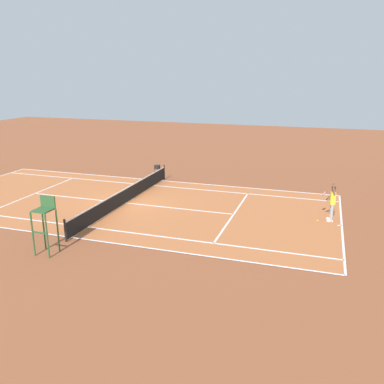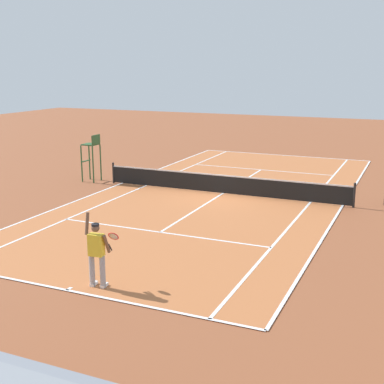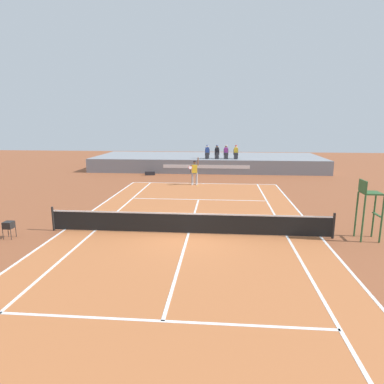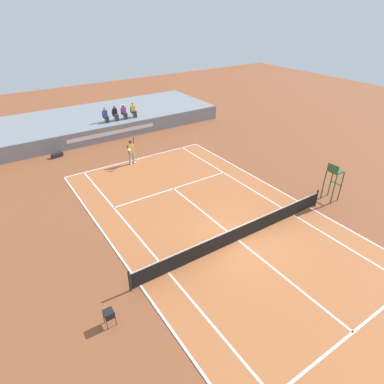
{
  "view_description": "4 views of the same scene",
  "coord_description": "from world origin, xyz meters",
  "px_view_note": "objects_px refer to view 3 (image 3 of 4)",
  "views": [
    {
      "loc": [
        20.35,
        10.69,
        7.27
      ],
      "look_at": [
        -0.19,
        3.98,
        1.0
      ],
      "focal_mm": 38.08,
      "sensor_mm": 36.0,
      "label": 1
    },
    {
      "loc": [
        -8.3,
        22.49,
        5.86
      ],
      "look_at": [
        -0.19,
        3.98,
        1.0
      ],
      "focal_mm": 49.17,
      "sensor_mm": 36.0,
      "label": 2
    },
    {
      "loc": [
        1.31,
        -13.51,
        4.69
      ],
      "look_at": [
        -0.19,
        3.98,
        1.0
      ],
      "focal_mm": 31.4,
      "sensor_mm": 36.0,
      "label": 3
    },
    {
      "loc": [
        -9.22,
        -9.56,
        10.53
      ],
      "look_at": [
        -0.19,
        3.98,
        1.0
      ],
      "focal_mm": 30.6,
      "sensor_mm": 36.0,
      "label": 4
    }
  ],
  "objects_px": {
    "spectator_seated_0": "(207,152)",
    "spectator_seated_2": "(226,152)",
    "umpire_chair": "(368,202)",
    "equipment_bag": "(150,173)",
    "tennis_ball": "(198,186)",
    "spectator_seated_3": "(236,152)",
    "ball_hopper": "(9,225)",
    "spectator_seated_1": "(217,152)",
    "tennis_player": "(194,172)"
  },
  "relations": [
    {
      "from": "spectator_seated_3",
      "to": "equipment_bag",
      "type": "xyz_separation_m",
      "value": [
        -7.68,
        -2.22,
        -1.74
      ]
    },
    {
      "from": "spectator_seated_1",
      "to": "ball_hopper",
      "type": "distance_m",
      "value": 20.78
    },
    {
      "from": "spectator_seated_0",
      "to": "spectator_seated_3",
      "type": "height_order",
      "value": "same"
    },
    {
      "from": "spectator_seated_2",
      "to": "tennis_ball",
      "type": "bearing_deg",
      "value": -106.48
    },
    {
      "from": "tennis_ball",
      "to": "umpire_chair",
      "type": "xyz_separation_m",
      "value": [
        7.55,
        -10.72,
        1.52
      ]
    },
    {
      "from": "spectator_seated_3",
      "to": "tennis_player",
      "type": "xyz_separation_m",
      "value": [
        -3.34,
        -6.6,
        -0.9
      ]
    },
    {
      "from": "spectator_seated_0",
      "to": "spectator_seated_3",
      "type": "relative_size",
      "value": 1.0
    },
    {
      "from": "tennis_ball",
      "to": "spectator_seated_2",
      "type": "bearing_deg",
      "value": 73.52
    },
    {
      "from": "spectator_seated_3",
      "to": "equipment_bag",
      "type": "bearing_deg",
      "value": -163.89
    },
    {
      "from": "spectator_seated_1",
      "to": "equipment_bag",
      "type": "height_order",
      "value": "spectator_seated_1"
    },
    {
      "from": "spectator_seated_3",
      "to": "umpire_chair",
      "type": "bearing_deg",
      "value": -75.93
    },
    {
      "from": "umpire_chair",
      "to": "equipment_bag",
      "type": "height_order",
      "value": "umpire_chair"
    },
    {
      "from": "spectator_seated_2",
      "to": "umpire_chair",
      "type": "bearing_deg",
      "value": -73.22
    },
    {
      "from": "equipment_bag",
      "to": "tennis_ball",
      "type": "bearing_deg",
      "value": -47.22
    },
    {
      "from": "spectator_seated_0",
      "to": "spectator_seated_2",
      "type": "distance_m",
      "value": 1.75
    },
    {
      "from": "spectator_seated_2",
      "to": "equipment_bag",
      "type": "xyz_separation_m",
      "value": [
        -6.77,
        -2.22,
        -1.74
      ]
    },
    {
      "from": "tennis_player",
      "to": "spectator_seated_2",
      "type": "bearing_deg",
      "value": 69.82
    },
    {
      "from": "ball_hopper",
      "to": "spectator_seated_2",
      "type": "bearing_deg",
      "value": 64.57
    },
    {
      "from": "spectator_seated_2",
      "to": "tennis_player",
      "type": "distance_m",
      "value": 7.09
    },
    {
      "from": "tennis_player",
      "to": "umpire_chair",
      "type": "distance_m",
      "value": 13.8
    },
    {
      "from": "spectator_seated_1",
      "to": "spectator_seated_3",
      "type": "height_order",
      "value": "same"
    },
    {
      "from": "ball_hopper",
      "to": "equipment_bag",
      "type": "bearing_deg",
      "value": 82.26
    },
    {
      "from": "tennis_player",
      "to": "equipment_bag",
      "type": "height_order",
      "value": "tennis_player"
    },
    {
      "from": "spectator_seated_1",
      "to": "equipment_bag",
      "type": "relative_size",
      "value": 1.34
    },
    {
      "from": "umpire_chair",
      "to": "equipment_bag",
      "type": "distance_m",
      "value": 19.94
    },
    {
      "from": "spectator_seated_1",
      "to": "tennis_ball",
      "type": "distance_m",
      "value": 7.57
    },
    {
      "from": "spectator_seated_0",
      "to": "spectator_seated_2",
      "type": "xyz_separation_m",
      "value": [
        1.75,
        0.0,
        0.0
      ]
    },
    {
      "from": "tennis_player",
      "to": "umpire_chair",
      "type": "relative_size",
      "value": 0.85
    },
    {
      "from": "spectator_seated_3",
      "to": "tennis_ball",
      "type": "xyz_separation_m",
      "value": [
        -3.05,
        -7.22,
        -1.86
      ]
    },
    {
      "from": "spectator_seated_0",
      "to": "ball_hopper",
      "type": "relative_size",
      "value": 1.81
    },
    {
      "from": "spectator_seated_3",
      "to": "equipment_bag",
      "type": "height_order",
      "value": "spectator_seated_3"
    },
    {
      "from": "tennis_ball",
      "to": "umpire_chair",
      "type": "distance_m",
      "value": 13.2
    },
    {
      "from": "tennis_player",
      "to": "equipment_bag",
      "type": "distance_m",
      "value": 6.23
    },
    {
      "from": "spectator_seated_2",
      "to": "tennis_ball",
      "type": "relative_size",
      "value": 18.6
    },
    {
      "from": "umpire_chair",
      "to": "equipment_bag",
      "type": "relative_size",
      "value": 2.58
    },
    {
      "from": "spectator_seated_1",
      "to": "ball_hopper",
      "type": "height_order",
      "value": "spectator_seated_1"
    },
    {
      "from": "spectator_seated_1",
      "to": "spectator_seated_2",
      "type": "height_order",
      "value": "same"
    },
    {
      "from": "tennis_player",
      "to": "equipment_bag",
      "type": "xyz_separation_m",
      "value": [
        -4.34,
        4.38,
        -0.83
      ]
    },
    {
      "from": "spectator_seated_1",
      "to": "tennis_player",
      "type": "height_order",
      "value": "spectator_seated_1"
    },
    {
      "from": "spectator_seated_3",
      "to": "ball_hopper",
      "type": "relative_size",
      "value": 1.81
    },
    {
      "from": "tennis_player",
      "to": "spectator_seated_0",
      "type": "bearing_deg",
      "value": 84.11
    },
    {
      "from": "spectator_seated_2",
      "to": "tennis_ball",
      "type": "distance_m",
      "value": 7.76
    },
    {
      "from": "spectator_seated_0",
      "to": "tennis_ball",
      "type": "height_order",
      "value": "spectator_seated_0"
    },
    {
      "from": "spectator_seated_2",
      "to": "tennis_ball",
      "type": "height_order",
      "value": "spectator_seated_2"
    },
    {
      "from": "spectator_seated_2",
      "to": "tennis_player",
      "type": "height_order",
      "value": "spectator_seated_2"
    },
    {
      "from": "tennis_player",
      "to": "umpire_chair",
      "type": "bearing_deg",
      "value": -55.36
    },
    {
      "from": "spectator_seated_2",
      "to": "umpire_chair",
      "type": "relative_size",
      "value": 0.52
    },
    {
      "from": "spectator_seated_1",
      "to": "umpire_chair",
      "type": "distance_m",
      "value": 19.01
    },
    {
      "from": "equipment_bag",
      "to": "tennis_player",
      "type": "bearing_deg",
      "value": -45.27
    },
    {
      "from": "spectator_seated_2",
      "to": "spectator_seated_3",
      "type": "xyz_separation_m",
      "value": [
        0.92,
        0.0,
        0.0
      ]
    }
  ]
}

